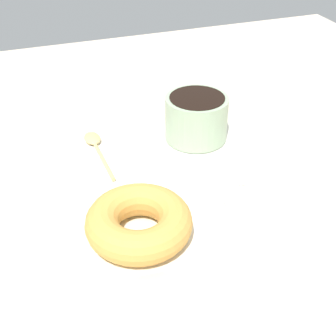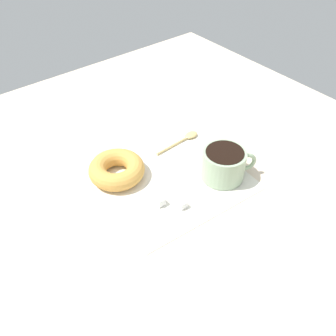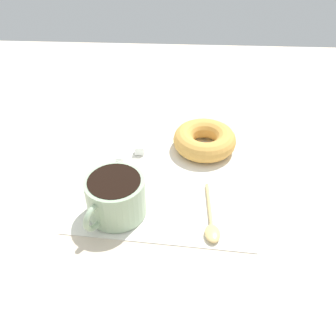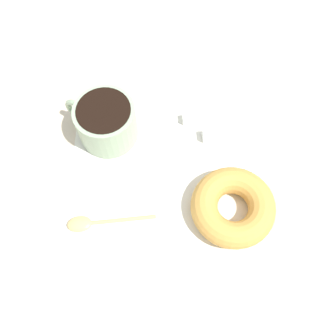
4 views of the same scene
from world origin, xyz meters
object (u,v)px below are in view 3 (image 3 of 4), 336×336
object	(u,v)px
spoon	(211,225)
sugar_cube_extra	(120,159)
donut	(205,140)
sugar_cube	(140,149)
coffee_cup	(115,196)

from	to	relation	value
spoon	sugar_cube_extra	xyz separation A→B (cm)	(-16.70, 15.23, 0.34)
spoon	sugar_cube_extra	world-z (taller)	sugar_cube_extra
donut	spoon	distance (cm)	20.60
sugar_cube_extra	sugar_cube	bearing A→B (deg)	41.96
coffee_cup	sugar_cube	world-z (taller)	coffee_cup
sugar_cube	sugar_cube_extra	xyz separation A→B (cm)	(-3.42, -3.08, -0.11)
donut	spoon	xyz separation A→B (cm)	(0.72, -20.53, -1.56)
spoon	donut	bearing A→B (deg)	92.00
sugar_cube_extra	coffee_cup	bearing A→B (deg)	-83.37
sugar_cube_extra	donut	bearing A→B (deg)	18.35
coffee_cup	spoon	distance (cm)	15.69
spoon	sugar_cube_extra	distance (cm)	22.60
sugar_cube	coffee_cup	bearing A→B (deg)	-96.85
donut	sugar_cube	bearing A→B (deg)	-169.96
spoon	sugar_cube	bearing A→B (deg)	125.94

